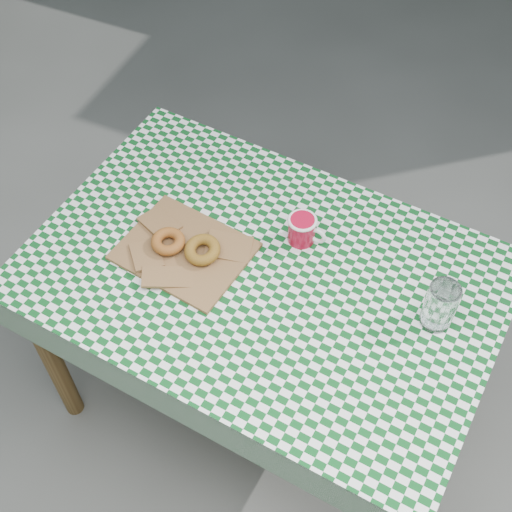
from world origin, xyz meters
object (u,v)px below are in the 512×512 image
Objects in this scene: paper_bag at (185,250)px; coffee_mug at (302,229)px; table at (262,345)px; drinking_glass at (440,305)px.

coffee_mug reaches higher than paper_bag.
coffee_mug is at bearing 32.53° from paper_bag.
table is 0.64m from drinking_glass.
paper_bag is at bearing -143.09° from coffee_mug.
table is 3.66× the size of paper_bag.
coffee_mug is (0.05, 0.15, 0.42)m from table.
table is at bearing -104.37° from coffee_mug.
table is 8.21× the size of coffee_mug.
coffee_mug is at bearing 76.18° from table.
paper_bag is (-0.22, -0.03, 0.39)m from table.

